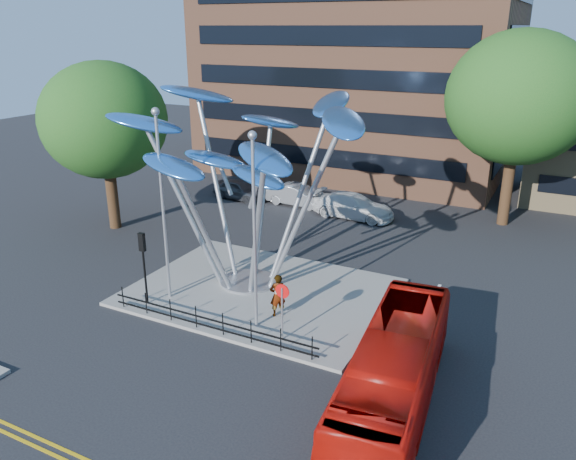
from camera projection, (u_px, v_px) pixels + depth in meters
The scene contains 15 objects.
ground at pixel (206, 360), 21.63m from camera, with size 120.00×120.00×0.00m, color black.
traffic_island at pixel (261, 292), 27.06m from camera, with size 12.00×9.00×0.15m, color slate.
tree_right at pixel (519, 98), 33.87m from camera, with size 8.80×8.80×12.11m.
tree_left at pixel (104, 121), 33.67m from camera, with size 7.60×7.60×10.32m.
leaf_sculpture at pixel (246, 148), 25.76m from camera, with size 12.72×9.54×9.51m.
street_lamp_left at pixel (162, 190), 24.66m from camera, with size 0.36×0.36×8.80m.
street_lamp_right at pixel (254, 215), 22.19m from camera, with size 0.36×0.36×8.30m.
traffic_light_island at pixel (143, 253), 24.97m from camera, with size 0.28×0.18×3.42m.
no_entry_sign_island at pixel (282, 302), 22.26m from camera, with size 0.60×0.10×2.45m.
pedestrian_railing_front at pixel (209, 322), 23.30m from camera, with size 10.00×0.06×1.00m.
red_bus at pixel (394, 374), 18.37m from camera, with size 2.36×10.09×2.81m, color #B51008.
pedestrian at pixel (278, 295), 24.37m from camera, with size 0.71×0.47×1.95m, color gray.
parked_car_left at pixel (240, 190), 41.58m from camera, with size 1.74×4.32×1.47m, color #383A3F.
parked_car_mid at pixel (298, 195), 40.15m from camera, with size 1.61×4.61×1.52m, color #A0A3A7.
parked_car_right at pixel (353, 206), 37.60m from camera, with size 2.25×5.54×1.61m, color silver.
Camera 1 is at (11.29, -15.13, 12.13)m, focal length 35.00 mm.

